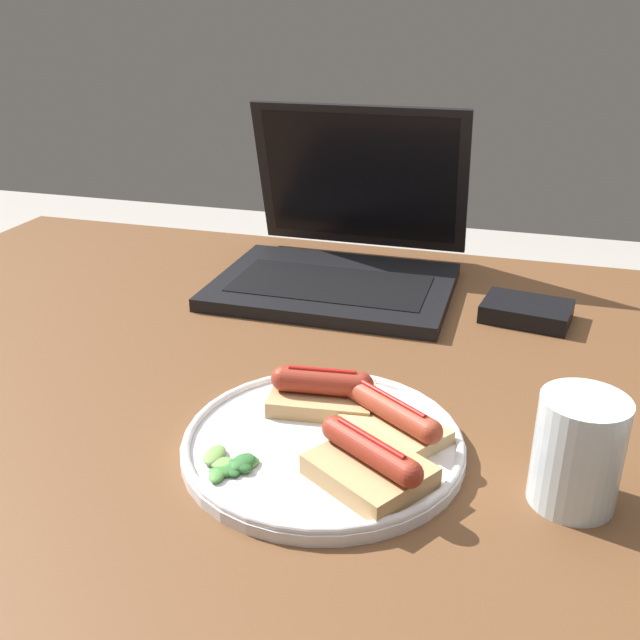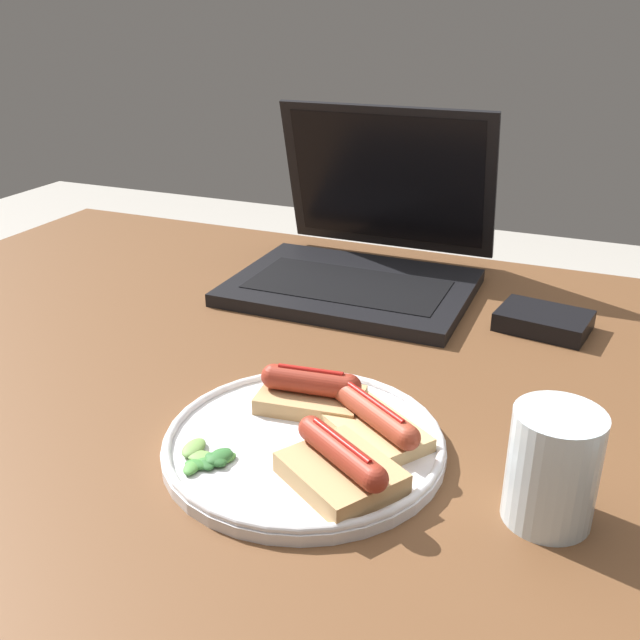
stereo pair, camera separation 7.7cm
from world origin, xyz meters
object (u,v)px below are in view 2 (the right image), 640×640
Objects in this scene: drinking_glass at (553,467)px; plate at (304,442)px; external_drive at (544,321)px; laptop at (362,254)px.

plate is at bearing 177.08° from drinking_glass.
external_drive reaches higher than plate.
laptop reaches higher than external_drive.
laptop is at bearing 102.80° from plate.
plate is 0.40m from external_drive.
plate is at bearing -106.29° from external_drive.
external_drive is at bearing -13.52° from laptop.
drinking_glass is (0.21, -0.01, 0.04)m from plate.
drinking_glass reaches higher than external_drive.
laptop reaches higher than plate.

